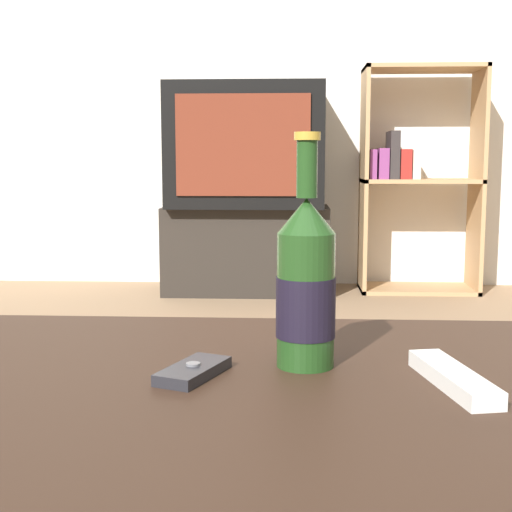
{
  "coord_description": "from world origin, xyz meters",
  "views": [
    {
      "loc": [
        0.07,
        -0.82,
        0.67
      ],
      "look_at": [
        0.01,
        0.37,
        0.5
      ],
      "focal_mm": 50.0,
      "sensor_mm": 36.0,
      "label": 1
    }
  ],
  "objects_px": {
    "bookshelf": "(414,176)",
    "remote_control": "(453,378)",
    "tv_stand": "(247,249)",
    "cell_phone": "(193,371)",
    "beer_bottle": "(306,285)",
    "television": "(247,146)"
  },
  "relations": [
    {
      "from": "bookshelf",
      "to": "remote_control",
      "type": "distance_m",
      "value": 2.85
    },
    {
      "from": "tv_stand",
      "to": "cell_phone",
      "type": "bearing_deg",
      "value": -87.59
    },
    {
      "from": "tv_stand",
      "to": "beer_bottle",
      "type": "bearing_deg",
      "value": -84.65
    },
    {
      "from": "tv_stand",
      "to": "cell_phone",
      "type": "xyz_separation_m",
      "value": [
        0.12,
        -2.73,
        0.2
      ]
    },
    {
      "from": "remote_control",
      "to": "tv_stand",
      "type": "bearing_deg",
      "value": 86.87
    },
    {
      "from": "beer_bottle",
      "to": "cell_phone",
      "type": "xyz_separation_m",
      "value": [
        -0.14,
        -0.05,
        -0.1
      ]
    },
    {
      "from": "cell_phone",
      "to": "bookshelf",
      "type": "bearing_deg",
      "value": 97.02
    },
    {
      "from": "cell_phone",
      "to": "remote_control",
      "type": "relative_size",
      "value": 0.66
    },
    {
      "from": "tv_stand",
      "to": "beer_bottle",
      "type": "distance_m",
      "value": 2.71
    },
    {
      "from": "television",
      "to": "bookshelf",
      "type": "height_order",
      "value": "bookshelf"
    },
    {
      "from": "cell_phone",
      "to": "beer_bottle",
      "type": "bearing_deg",
      "value": 42.88
    },
    {
      "from": "bookshelf",
      "to": "cell_phone",
      "type": "xyz_separation_m",
      "value": [
        -0.72,
        -2.8,
        -0.17
      ]
    },
    {
      "from": "tv_stand",
      "to": "television",
      "type": "height_order",
      "value": "television"
    },
    {
      "from": "tv_stand",
      "to": "television",
      "type": "xyz_separation_m",
      "value": [
        0.0,
        -0.0,
        0.51
      ]
    },
    {
      "from": "television",
      "to": "beer_bottle",
      "type": "relative_size",
      "value": 2.57
    },
    {
      "from": "bookshelf",
      "to": "cell_phone",
      "type": "height_order",
      "value": "bookshelf"
    },
    {
      "from": "bookshelf",
      "to": "tv_stand",
      "type": "bearing_deg",
      "value": -175.63
    },
    {
      "from": "cell_phone",
      "to": "television",
      "type": "bearing_deg",
      "value": 113.86
    },
    {
      "from": "tv_stand",
      "to": "beer_bottle",
      "type": "height_order",
      "value": "beer_bottle"
    },
    {
      "from": "tv_stand",
      "to": "bookshelf",
      "type": "distance_m",
      "value": 0.91
    },
    {
      "from": "tv_stand",
      "to": "cell_phone",
      "type": "height_order",
      "value": "tv_stand"
    },
    {
      "from": "tv_stand",
      "to": "remote_control",
      "type": "distance_m",
      "value": 2.79
    }
  ]
}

